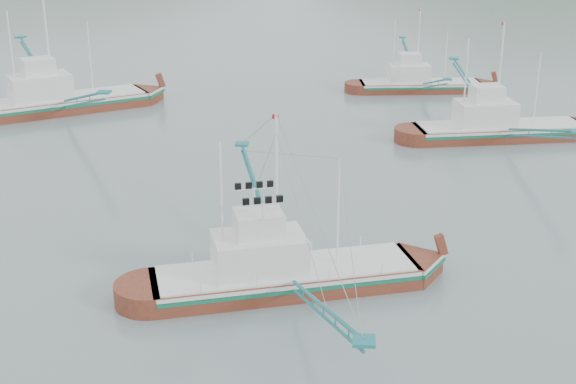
# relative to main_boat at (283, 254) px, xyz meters

# --- Properties ---
(ground) EXTENTS (1200.00, 1200.00, 0.00)m
(ground) POSITION_rel_main_boat_xyz_m (-0.19, -1.15, -1.85)
(ground) COLOR slate
(ground) RESTS_ON ground
(main_boat) EXTENTS (13.29, 22.64, 9.43)m
(main_boat) POSITION_rel_main_boat_xyz_m (0.00, 0.00, 0.00)
(main_boat) COLOR #612414
(main_boat) RESTS_ON ground
(bg_boat_left) EXTENTS (19.92, 24.81, 11.16)m
(bg_boat_left) POSITION_rel_main_boat_xyz_m (-22.78, 32.00, 0.52)
(bg_boat_left) COLOR #612414
(bg_boat_left) RESTS_ON ground
(bg_boat_right) EXTENTS (13.77, 23.82, 9.77)m
(bg_boat_right) POSITION_rel_main_boat_xyz_m (14.38, 26.95, -0.12)
(bg_boat_right) COLOR #612414
(bg_boat_right) RESTS_ON ground
(bg_boat_far) EXTENTS (11.96, 21.02, 8.55)m
(bg_boat_far) POSITION_rel_main_boat_xyz_m (9.24, 42.70, -0.53)
(bg_boat_far) COLOR #612414
(bg_boat_far) RESTS_ON ground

